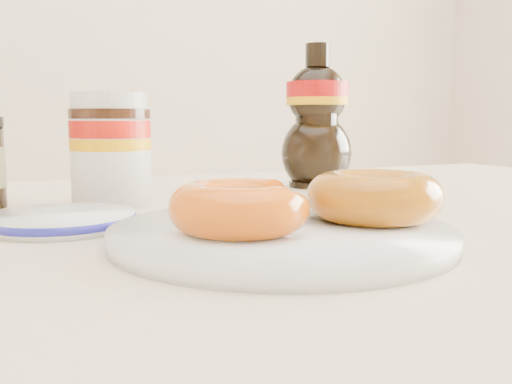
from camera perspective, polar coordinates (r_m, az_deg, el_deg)
name	(u,v)px	position (r m, az deg, el deg)	size (l,w,h in m)	color
dining_table	(274,295)	(0.60, 1.79, -10.28)	(1.40, 0.90, 0.75)	beige
plate	(281,234)	(0.46, 2.56, -4.17)	(0.27, 0.27, 0.01)	white
donut_bitten	(240,207)	(0.43, -1.66, -1.52)	(0.11, 0.11, 0.04)	#D44F0C
donut_whole	(374,196)	(0.49, 11.72, -0.41)	(0.11, 0.11, 0.04)	#956009
nutella_jar	(111,145)	(0.67, -14.33, 4.55)	(0.09, 0.09, 0.13)	white
syrup_bottle	(317,116)	(0.83, 6.10, 7.54)	(0.11, 0.09, 0.20)	black
blue_rim_saucer	(62,220)	(0.55, -18.85, -2.62)	(0.13, 0.13, 0.01)	white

